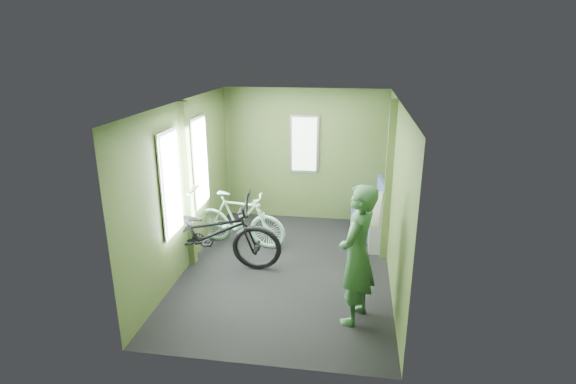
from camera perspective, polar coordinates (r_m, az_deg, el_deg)
name	(u,v)px	position (r m, az deg, el deg)	size (l,w,h in m)	color
room	(285,169)	(5.88, -0.45, 2.94)	(4.00, 4.02, 2.31)	black
bicycle_black	(210,268)	(6.50, -9.83, -9.43)	(0.71, 2.02, 1.06)	black
bicycle_mint	(240,245)	(7.09, -6.05, -6.77)	(0.42, 1.48, 0.89)	#94CFB4
passenger	(357,255)	(5.00, 8.76, -7.88)	(0.57, 0.73, 1.61)	#325C3A
waste_box	(378,224)	(6.87, 11.37, -4.01)	(0.25, 0.35, 0.85)	slate
bench_seat	(369,218)	(7.53, 10.23, -3.21)	(0.55, 0.90, 0.91)	navy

